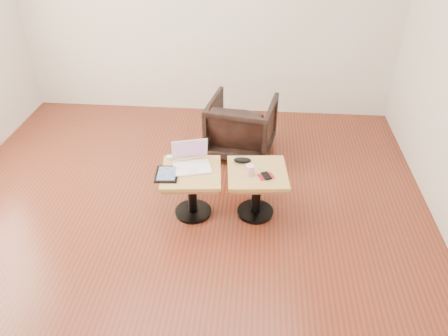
# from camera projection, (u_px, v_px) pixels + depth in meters

# --- Properties ---
(room_shell) EXTENTS (4.52, 4.52, 2.71)m
(room_shell) POSITION_uv_depth(u_px,v_px,m) (169.00, 79.00, 3.09)
(room_shell) COLOR #5F1C10
(room_shell) RESTS_ON ground
(side_table_left) EXTENTS (0.55, 0.55, 0.46)m
(side_table_left) POSITION_uv_depth(u_px,v_px,m) (192.00, 182.00, 3.77)
(side_table_left) COLOR black
(side_table_left) RESTS_ON ground
(side_table_right) EXTENTS (0.55, 0.55, 0.46)m
(side_table_right) POSITION_uv_depth(u_px,v_px,m) (257.00, 182.00, 3.77)
(side_table_right) COLOR black
(side_table_right) RESTS_ON ground
(laptop) EXTENTS (0.37, 0.35, 0.22)m
(laptop) POSITION_uv_depth(u_px,v_px,m) (191.00, 162.00, 3.75)
(laptop) COLOR white
(laptop) RESTS_ON side_table_left
(tablet) EXTENTS (0.21, 0.25, 0.02)m
(tablet) POSITION_uv_depth(u_px,v_px,m) (167.00, 174.00, 3.65)
(tablet) COLOR black
(tablet) RESTS_ON side_table_left
(charging_adapter) EXTENTS (0.05, 0.05, 0.03)m
(charging_adapter) POSITION_uv_depth(u_px,v_px,m) (169.00, 157.00, 3.86)
(charging_adapter) COLOR white
(charging_adapter) RESTS_ON side_table_left
(glasses_case) EXTENTS (0.16, 0.07, 0.05)m
(glasses_case) POSITION_uv_depth(u_px,v_px,m) (242.00, 160.00, 3.81)
(glasses_case) COLOR black
(glasses_case) RESTS_ON side_table_right
(striped_cup) EXTENTS (0.08, 0.08, 0.10)m
(striped_cup) POSITION_uv_depth(u_px,v_px,m) (250.00, 170.00, 3.63)
(striped_cup) COLOR pink
(striped_cup) RESTS_ON side_table_right
(earbuds_tangle) EXTENTS (0.07, 0.06, 0.01)m
(earbuds_tangle) POSITION_uv_depth(u_px,v_px,m) (261.00, 167.00, 3.75)
(earbuds_tangle) COLOR white
(earbuds_tangle) RESTS_ON side_table_right
(phone_on_sleeve) EXTENTS (0.15, 0.13, 0.02)m
(phone_on_sleeve) POSITION_uv_depth(u_px,v_px,m) (266.00, 176.00, 3.64)
(phone_on_sleeve) COLOR maroon
(phone_on_sleeve) RESTS_ON side_table_right
(armchair) EXTENTS (0.78, 0.79, 0.62)m
(armchair) POSITION_uv_depth(u_px,v_px,m) (242.00, 126.00, 4.66)
(armchair) COLOR black
(armchair) RESTS_ON ground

